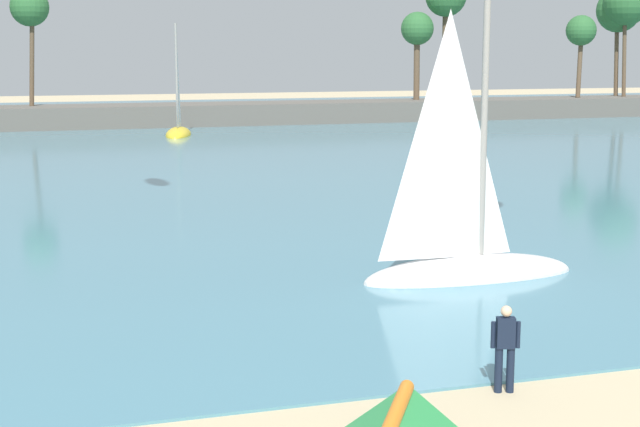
% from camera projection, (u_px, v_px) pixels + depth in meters
% --- Properties ---
extents(sea, '(220.00, 104.85, 0.06)m').
position_uv_depth(sea, '(102.00, 141.00, 66.86)').
color(sea, teal).
rests_on(sea, ground).
extents(palm_headland, '(112.23, 6.84, 12.90)m').
position_uv_depth(palm_headland, '(138.00, 85.00, 79.26)').
color(palm_headland, '#605B54').
rests_on(palm_headland, ground).
extents(person_at_waterline, '(0.53, 0.29, 1.67)m').
position_uv_depth(person_at_waterline, '(505.00, 346.00, 17.90)').
color(person_at_waterline, '#141E33').
rests_on(person_at_waterline, ground).
extents(sailboat_near_shore, '(3.19, 6.25, 8.70)m').
position_uv_depth(sailboat_near_shore, '(178.00, 124.00, 71.15)').
color(sailboat_near_shore, yellow).
rests_on(sailboat_near_shore, sea).
extents(sailboat_toward_headland, '(6.32, 1.98, 9.12)m').
position_uv_depth(sailboat_toward_headland, '(466.00, 248.00, 26.73)').
color(sailboat_toward_headland, white).
rests_on(sailboat_toward_headland, sea).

